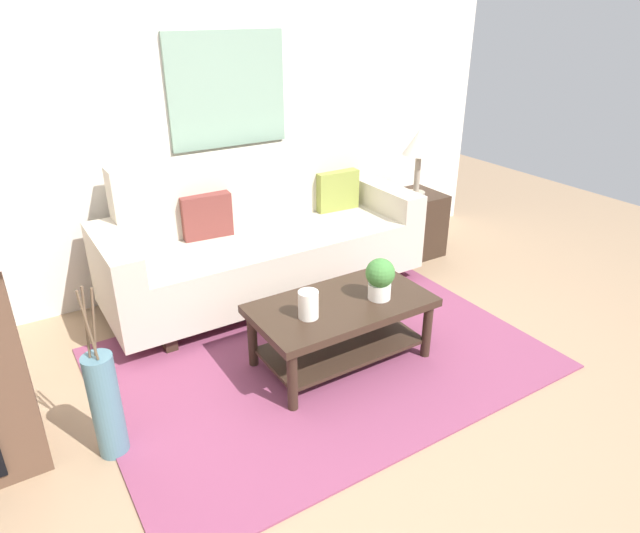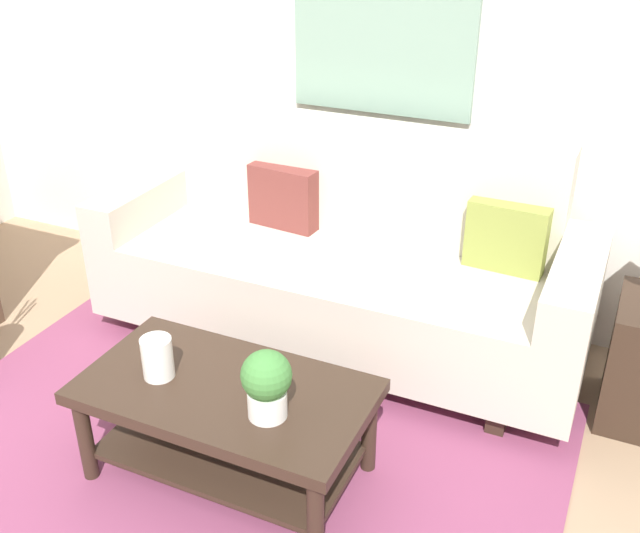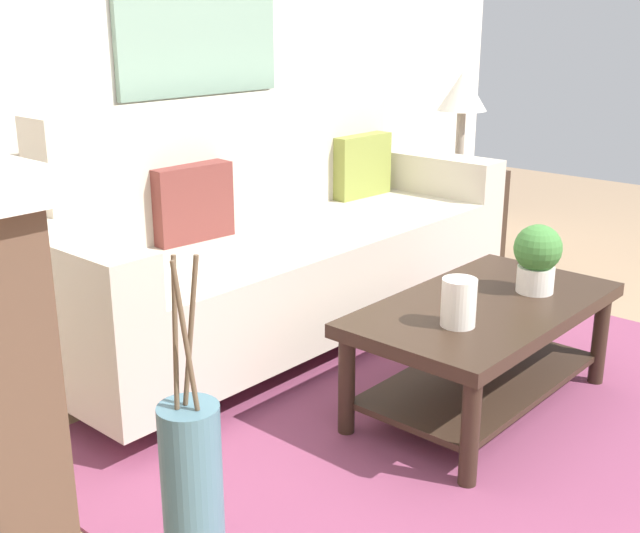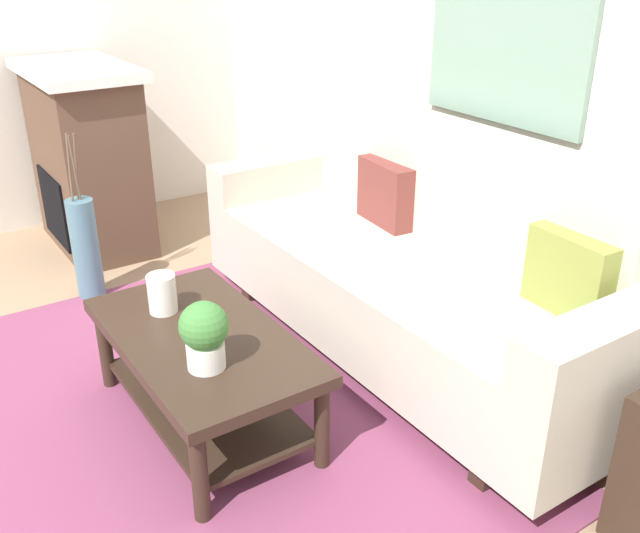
# 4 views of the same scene
# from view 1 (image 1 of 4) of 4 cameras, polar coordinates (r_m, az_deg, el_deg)

# --- Properties ---
(ground_plane) EXTENTS (9.23, 9.23, 0.00)m
(ground_plane) POSITION_cam_1_polar(r_m,az_deg,el_deg) (3.31, 5.01, -13.61)
(ground_plane) COLOR #9E7F60
(wall_back) EXTENTS (5.23, 0.10, 2.70)m
(wall_back) POSITION_cam_1_polar(r_m,az_deg,el_deg) (4.42, -10.92, 15.55)
(wall_back) COLOR silver
(wall_back) RESTS_ON ground_plane
(area_rug) EXTENTS (2.69, 1.91, 0.01)m
(area_rug) POSITION_cam_1_polar(r_m,az_deg,el_deg) (3.63, 0.23, -9.36)
(area_rug) COLOR #843D5B
(area_rug) RESTS_ON ground_plane
(couch) EXTENTS (2.39, 0.84, 1.08)m
(couch) POSITION_cam_1_polar(r_m,az_deg,el_deg) (4.24, -5.91, 2.48)
(couch) COLOR beige
(couch) RESTS_ON ground_plane
(throw_pillow_maroon) EXTENTS (0.37, 0.15, 0.32)m
(throw_pillow_maroon) POSITION_cam_1_polar(r_m,az_deg,el_deg) (4.12, -11.56, 5.11)
(throw_pillow_maroon) COLOR brown
(throw_pillow_maroon) RESTS_ON couch
(throw_pillow_olive) EXTENTS (0.37, 0.14, 0.32)m
(throw_pillow_olive) POSITION_cam_1_polar(r_m,az_deg,el_deg) (4.61, 1.72, 7.81)
(throw_pillow_olive) COLOR olive
(throw_pillow_olive) RESTS_ON couch
(coffee_table) EXTENTS (1.10, 0.60, 0.43)m
(coffee_table) POSITION_cam_1_polar(r_m,az_deg,el_deg) (3.45, 2.17, -5.33)
(coffee_table) COLOR #332319
(coffee_table) RESTS_ON ground_plane
(tabletop_vase) EXTENTS (0.12, 0.12, 0.17)m
(tabletop_vase) POSITION_cam_1_polar(r_m,az_deg,el_deg) (3.19, -1.20, -3.92)
(tabletop_vase) COLOR white
(tabletop_vase) RESTS_ON coffee_table
(potted_plant_tabletop) EXTENTS (0.18, 0.18, 0.26)m
(potted_plant_tabletop) POSITION_cam_1_polar(r_m,az_deg,el_deg) (3.39, 6.17, -1.12)
(potted_plant_tabletop) COLOR white
(potted_plant_tabletop) RESTS_ON coffee_table
(side_table) EXTENTS (0.44, 0.44, 0.56)m
(side_table) POSITION_cam_1_polar(r_m,az_deg,el_deg) (5.07, 9.54, 4.33)
(side_table) COLOR #332319
(side_table) RESTS_ON ground_plane
(table_lamp) EXTENTS (0.28, 0.28, 0.57)m
(table_lamp) POSITION_cam_1_polar(r_m,az_deg,el_deg) (4.86, 10.16, 12.20)
(table_lamp) COLOR gray
(table_lamp) RESTS_ON side_table
(floor_vase) EXTENTS (0.15, 0.15, 0.58)m
(floor_vase) POSITION_cam_1_polar(r_m,az_deg,el_deg) (3.00, -21.06, -13.17)
(floor_vase) COLOR slate
(floor_vase) RESTS_ON ground_plane
(floor_vase_branch_a) EXTENTS (0.05, 0.03, 0.36)m
(floor_vase_branch_a) POSITION_cam_1_polar(r_m,az_deg,el_deg) (2.75, -22.17, -5.35)
(floor_vase_branch_a) COLOR brown
(floor_vase_branch_a) RESTS_ON floor_vase
(floor_vase_branch_b) EXTENTS (0.04, 0.03, 0.36)m
(floor_vase_branch_b) POSITION_cam_1_polar(r_m,az_deg,el_deg) (2.76, -22.85, -5.34)
(floor_vase_branch_b) COLOR brown
(floor_vase_branch_b) RESTS_ON floor_vase
(floor_vase_branch_c) EXTENTS (0.04, 0.04, 0.36)m
(floor_vase_branch_c) POSITION_cam_1_polar(r_m,az_deg,el_deg) (2.73, -22.70, -5.66)
(floor_vase_branch_c) COLOR brown
(floor_vase_branch_c) RESTS_ON floor_vase
(framed_painting) EXTENTS (0.92, 0.03, 0.83)m
(framed_painting) POSITION_cam_1_polar(r_m,az_deg,el_deg) (4.37, -9.44, 17.40)
(framed_painting) COLOR gray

